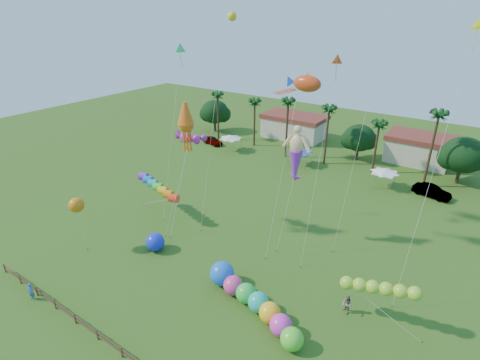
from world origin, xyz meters
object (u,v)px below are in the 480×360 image
Objects in this scene: car_a at (213,141)px; spectator_a at (31,292)px; car_b at (432,191)px; spectator_b at (347,304)px; blue_ball at (155,242)px; caterpillar_inflatable at (251,299)px.

spectator_a is at bearing -151.76° from car_a.
car_a is 2.49× the size of spectator_a.
spectator_b is at bearing -171.84° from car_b.
blue_ball reaches higher than spectator_a.
caterpillar_inflatable is at bearing -5.92° from blue_ball.
spectator_b is at bearing 7.70° from blue_ball.
car_b is (39.66, -0.03, 0.07)m from car_a.
spectator_b is 20.97m from blue_ball.
caterpillar_inflatable is at bearing -125.95° from car_a.
car_a is 2.16× the size of blue_ball.
car_b reaches higher than car_a.
car_a is at bearing 97.33° from spectator_a.
car_a is 45.43m from spectator_a.
spectator_b is at bearing -115.98° from car_a.
caterpillar_inflatable is (17.16, 10.58, 0.10)m from spectator_a.
spectator_b is (37.62, -28.69, 0.18)m from car_a.
spectator_a reaches higher than car_b.
spectator_a is (-26.47, -43.44, 0.07)m from car_b.
spectator_a is at bearing -131.02° from caterpillar_inflatable.
car_a is at bearing 102.19° from car_b.
caterpillar_inflatable reaches higher than car_b.
blue_ball reaches higher than car_a.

